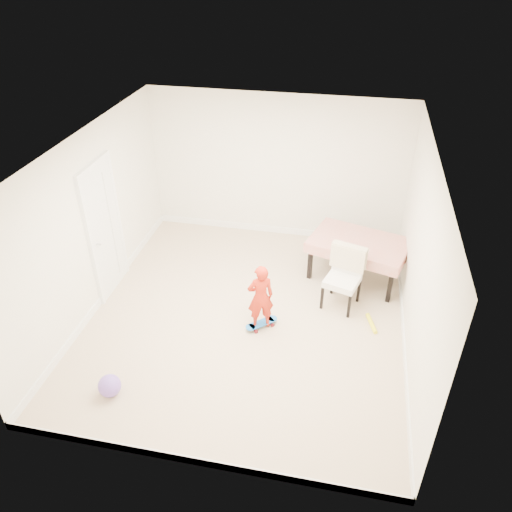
% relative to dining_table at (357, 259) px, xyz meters
% --- Properties ---
extents(ground, '(5.00, 5.00, 0.00)m').
position_rel_dining_table_xyz_m(ground, '(-1.53, -1.33, -0.35)').
color(ground, tan).
rests_on(ground, ground).
extents(ceiling, '(4.50, 5.00, 0.04)m').
position_rel_dining_table_xyz_m(ceiling, '(-1.53, -1.33, 2.23)').
color(ceiling, white).
rests_on(ceiling, wall_back).
extents(wall_back, '(4.50, 0.04, 2.60)m').
position_rel_dining_table_xyz_m(wall_back, '(-1.53, 1.15, 0.95)').
color(wall_back, white).
rests_on(wall_back, ground).
extents(wall_front, '(4.50, 0.04, 2.60)m').
position_rel_dining_table_xyz_m(wall_front, '(-1.53, -3.81, 0.95)').
color(wall_front, white).
rests_on(wall_front, ground).
extents(wall_left, '(0.04, 5.00, 2.60)m').
position_rel_dining_table_xyz_m(wall_left, '(-3.76, -1.33, 0.95)').
color(wall_left, white).
rests_on(wall_left, ground).
extents(wall_right, '(0.04, 5.00, 2.60)m').
position_rel_dining_table_xyz_m(wall_right, '(0.70, -1.33, 0.95)').
color(wall_right, white).
rests_on(wall_right, ground).
extents(door, '(0.11, 0.94, 2.11)m').
position_rel_dining_table_xyz_m(door, '(-3.75, -1.03, 0.68)').
color(door, white).
rests_on(door, ground).
extents(baseboard_back, '(4.50, 0.02, 0.12)m').
position_rel_dining_table_xyz_m(baseboard_back, '(-1.53, 1.16, -0.29)').
color(baseboard_back, white).
rests_on(baseboard_back, ground).
extents(baseboard_front, '(4.50, 0.02, 0.12)m').
position_rel_dining_table_xyz_m(baseboard_front, '(-1.53, -3.82, -0.29)').
color(baseboard_front, white).
rests_on(baseboard_front, ground).
extents(baseboard_left, '(0.02, 5.00, 0.12)m').
position_rel_dining_table_xyz_m(baseboard_left, '(-3.77, -1.33, -0.29)').
color(baseboard_left, white).
rests_on(baseboard_left, ground).
extents(baseboard_right, '(0.02, 5.00, 0.12)m').
position_rel_dining_table_xyz_m(baseboard_right, '(0.71, -1.33, -0.29)').
color(baseboard_right, white).
rests_on(baseboard_right, ground).
extents(dining_table, '(1.70, 1.33, 0.70)m').
position_rel_dining_table_xyz_m(dining_table, '(0.00, 0.00, 0.00)').
color(dining_table, '#B11D09').
rests_on(dining_table, ground).
extents(dining_chair, '(0.68, 0.73, 0.96)m').
position_rel_dining_table_xyz_m(dining_chair, '(-0.20, -0.78, 0.13)').
color(dining_chair, beige).
rests_on(dining_chair, ground).
extents(skateboard, '(0.50, 0.48, 0.08)m').
position_rel_dining_table_xyz_m(skateboard, '(-1.27, -1.52, -0.31)').
color(skateboard, '#163AC0').
rests_on(skateboard, ground).
extents(child, '(0.44, 0.38, 1.02)m').
position_rel_dining_table_xyz_m(child, '(-1.28, -1.53, 0.16)').
color(child, red).
rests_on(child, ground).
extents(balloon, '(0.28, 0.28, 0.28)m').
position_rel_dining_table_xyz_m(balloon, '(-2.84, -3.10, -0.21)').
color(balloon, '#7953C8').
rests_on(balloon, ground).
extents(foam_toy, '(0.18, 0.40, 0.06)m').
position_rel_dining_table_xyz_m(foam_toy, '(0.28, -1.16, -0.32)').
color(foam_toy, '#FFF51A').
rests_on(foam_toy, ground).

